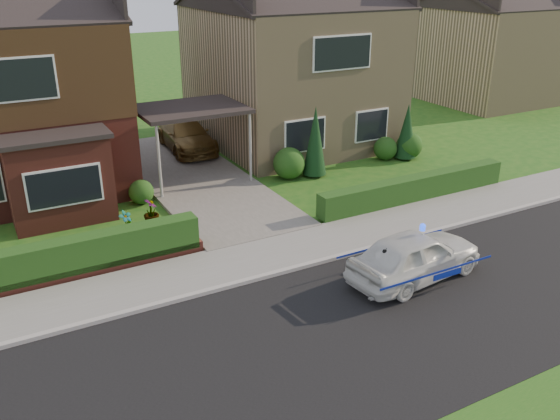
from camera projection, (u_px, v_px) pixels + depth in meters
ground at (370, 326)px, 13.37m from camera, size 120.00×120.00×0.00m
road at (370, 326)px, 13.37m from camera, size 60.00×6.00×0.02m
kerb at (301, 267)px, 15.81m from camera, size 60.00×0.16×0.12m
sidewalk at (282, 251)px, 16.66m from camera, size 60.00×2.00×0.10m
driveway at (194, 178)px, 22.24m from camera, size 3.80×12.00×0.12m
house_left at (1, 79)px, 20.58m from camera, size 7.50×9.53×7.25m
house_right at (290, 58)px, 25.81m from camera, size 7.50×8.06×7.25m
carport_link at (190, 110)px, 21.19m from camera, size 3.80×3.00×2.77m
dwarf_wall at (60, 278)px, 15.03m from camera, size 7.70×0.25×0.36m
hedge_left at (60, 281)px, 15.22m from camera, size 7.50×0.55×0.90m
hedge_right at (413, 201)px, 20.25m from camera, size 7.50×0.55×0.80m
shrub_left_mid at (94, 197)px, 18.87m from camera, size 1.32×1.32×1.32m
shrub_left_near at (141, 192)px, 19.91m from camera, size 0.84×0.84×0.84m
shrub_right_near at (289, 163)px, 22.15m from camera, size 1.20×1.20×1.20m
shrub_right_mid at (385, 148)px, 24.30m from camera, size 0.96×0.96×0.96m
shrub_right_far at (409, 146)px, 24.48m from camera, size 1.08×1.08×1.08m
conifer_a at (315, 143)px, 22.15m from camera, size 0.90×0.90×2.60m
conifer_b at (407, 133)px, 24.17m from camera, size 0.90×0.90×2.20m
neighbour_right at (487, 54)px, 34.11m from camera, size 6.50×7.00×5.20m
police_car at (415, 256)px, 15.11m from camera, size 3.50×3.96×1.46m
driveway_car at (186, 135)px, 25.20m from camera, size 2.04×4.44×1.26m
potted_plant_a at (126, 224)px, 17.52m from camera, size 0.51×0.43×0.81m
potted_plant_b at (42, 219)px, 18.01m from camera, size 0.49×0.46×0.69m
potted_plant_c at (151, 213)px, 18.27m from camera, size 0.53×0.53×0.84m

